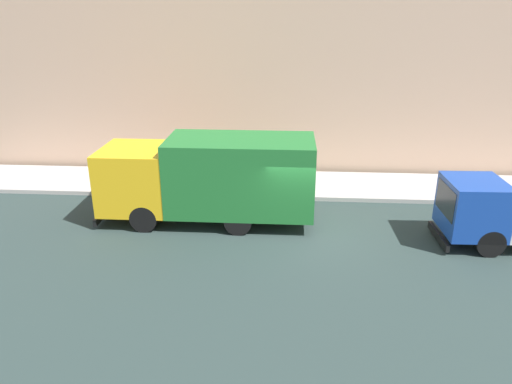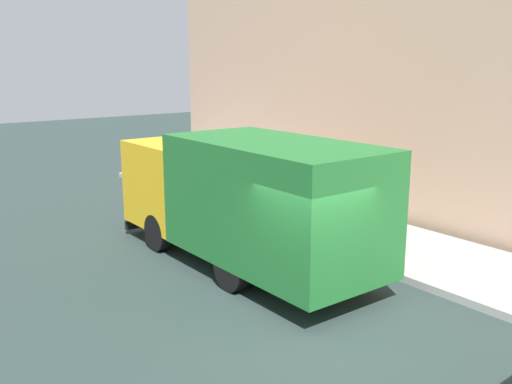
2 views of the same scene
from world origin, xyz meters
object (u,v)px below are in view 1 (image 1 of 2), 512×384
object	(u,v)px
small_flatbed_truck	(512,215)
pedestrian_walking	(215,160)
traffic_cone_orange	(141,184)
pedestrian_standing	(147,166)
large_utility_truck	(210,176)

from	to	relation	value
small_flatbed_truck	pedestrian_walking	distance (m)	11.65
pedestrian_walking	traffic_cone_orange	bearing A→B (deg)	-139.62
small_flatbed_truck	pedestrian_walking	xyz separation A→B (m)	(5.16, 10.45, 0.06)
pedestrian_walking	pedestrian_standing	xyz separation A→B (m)	(-0.90, 2.77, -0.06)
pedestrian_walking	traffic_cone_orange	world-z (taller)	pedestrian_walking
pedestrian_standing	traffic_cone_orange	xyz separation A→B (m)	(-0.68, 0.10, -0.57)
small_flatbed_truck	traffic_cone_orange	bearing A→B (deg)	73.33
large_utility_truck	small_flatbed_truck	size ratio (longest dim) A/B	1.34
pedestrian_walking	pedestrian_standing	size ratio (longest dim) A/B	1.05
small_flatbed_truck	traffic_cone_orange	world-z (taller)	small_flatbed_truck
large_utility_truck	traffic_cone_orange	distance (m)	4.21
pedestrian_walking	pedestrian_standing	world-z (taller)	pedestrian_walking
large_utility_truck	pedestrian_walking	world-z (taller)	large_utility_truck
pedestrian_standing	traffic_cone_orange	bearing A→B (deg)	-2.45
pedestrian_standing	pedestrian_walking	bearing A→B (deg)	113.68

